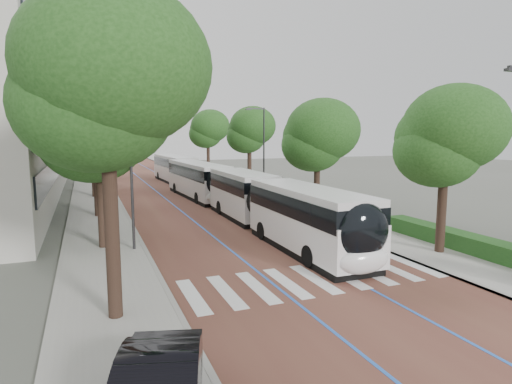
{
  "coord_description": "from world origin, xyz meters",
  "views": [
    {
      "loc": [
        -8.15,
        -13.52,
        5.81
      ],
      "look_at": [
        1.14,
        9.74,
        2.4
      ],
      "focal_mm": 30.0,
      "sensor_mm": 36.0,
      "label": 1
    }
  ],
  "objects": [
    {
      "name": "hedge",
      "position": [
        9.1,
        0.0,
        0.52
      ],
      "size": [
        1.2,
        14.0,
        0.8
      ],
      "primitive_type": "cube",
      "color": "#184518",
      "rests_on": "sidewalk_right"
    },
    {
      "name": "bus_queued_1",
      "position": [
        1.81,
        37.33,
        1.62
      ],
      "size": [
        3.09,
        12.5,
        3.2
      ],
      "rotation": [
        0.0,
        0.0,
        0.05
      ],
      "color": "white",
      "rests_on": "ground"
    },
    {
      "name": "lane_line_right",
      "position": [
        1.6,
        40.0,
        0.02
      ],
      "size": [
        0.12,
        126.0,
        0.01
      ],
      "primitive_type": "cube",
      "color": "blue",
      "rests_on": "road"
    },
    {
      "name": "lane_line_left",
      "position": [
        -1.6,
        40.0,
        0.02
      ],
      "size": [
        0.12,
        126.0,
        0.01
      ],
      "primitive_type": "cube",
      "color": "blue",
      "rests_on": "road"
    },
    {
      "name": "sidewalk_right",
      "position": [
        7.5,
        40.0,
        0.06
      ],
      "size": [
        4.0,
        140.0,
        0.12
      ],
      "primitive_type": "cube",
      "color": "gray",
      "rests_on": "ground"
    },
    {
      "name": "lead_bus",
      "position": [
        1.89,
        8.55,
        1.63
      ],
      "size": [
        2.59,
        18.41,
        3.2
      ],
      "rotation": [
        0.0,
        0.0,
        -0.0
      ],
      "color": "black",
      "rests_on": "ground"
    },
    {
      "name": "lamp_post_left",
      "position": [
        -6.1,
        8.0,
        4.12
      ],
      "size": [
        0.14,
        0.14,
        8.0
      ],
      "primitive_type": "cylinder",
      "color": "#2F2F32",
      "rests_on": "sidewalk_left"
    },
    {
      "name": "trees_right",
      "position": [
        7.7,
        22.96,
        5.8
      ],
      "size": [
        5.42,
        47.07,
        8.55
      ],
      "color": "black",
      "rests_on": "ground"
    },
    {
      "name": "trees_left",
      "position": [
        -7.5,
        23.5,
        6.8
      ],
      "size": [
        6.2,
        60.48,
        9.92
      ],
      "color": "black",
      "rests_on": "ground"
    },
    {
      "name": "kerb_right",
      "position": [
        5.6,
        40.0,
        0.06
      ],
      "size": [
        0.2,
        140.0,
        0.14
      ],
      "primitive_type": "cube",
      "color": "gray",
      "rests_on": "ground"
    },
    {
      "name": "streetlight_far",
      "position": [
        6.62,
        22.0,
        4.82
      ],
      "size": [
        1.82,
        0.2,
        8.0
      ],
      "color": "#2F2F32",
      "rests_on": "sidewalk_right"
    },
    {
      "name": "bus_queued_0",
      "position": [
        1.36,
        24.22,
        1.62
      ],
      "size": [
        3.14,
        12.51,
        3.2
      ],
      "rotation": [
        0.0,
        0.0,
        0.05
      ],
      "color": "white",
      "rests_on": "ground"
    },
    {
      "name": "ground",
      "position": [
        0.0,
        0.0,
        0.0
      ],
      "size": [
        160.0,
        160.0,
        0.0
      ],
      "primitive_type": "plane",
      "color": "#51544C",
      "rests_on": "ground"
    },
    {
      "name": "zebra_crossing",
      "position": [
        0.2,
        1.0,
        0.03
      ],
      "size": [
        10.55,
        3.6,
        0.01
      ],
      "color": "silver",
      "rests_on": "ground"
    },
    {
      "name": "sidewalk_left",
      "position": [
        -7.5,
        40.0,
        0.06
      ],
      "size": [
        4.0,
        140.0,
        0.12
      ],
      "primitive_type": "cube",
      "color": "gray",
      "rests_on": "ground"
    },
    {
      "name": "road",
      "position": [
        0.0,
        40.0,
        0.01
      ],
      "size": [
        11.0,
        140.0,
        0.02
      ],
      "primitive_type": "cube",
      "color": "brown",
      "rests_on": "ground"
    },
    {
      "name": "kerb_left",
      "position": [
        -5.6,
        40.0,
        0.06
      ],
      "size": [
        0.2,
        140.0,
        0.14
      ],
      "primitive_type": "cube",
      "color": "gray",
      "rests_on": "ground"
    }
  ]
}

